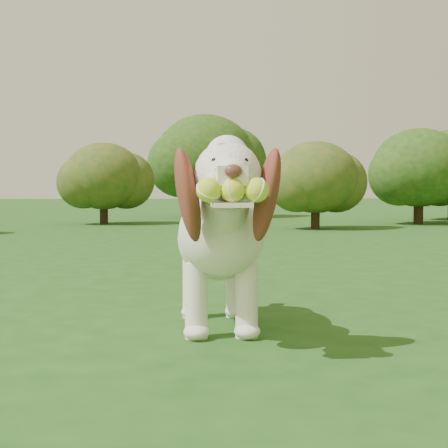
{
  "coord_description": "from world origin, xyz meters",
  "views": [
    {
      "loc": [
        -0.46,
        -3.63,
        0.67
      ],
      "look_at": [
        -0.22,
        -0.75,
        0.52
      ],
      "focal_mm": 55.0,
      "sensor_mm": 36.0,
      "label": 1
    }
  ],
  "objects": [
    {
      "name": "shrub_i",
      "position": [
        0.39,
        12.11,
        1.38
      ],
      "size": [
        2.27,
        2.27,
        2.35
      ],
      "color": "#382314",
      "rests_on": "ground"
    },
    {
      "name": "shrub_c",
      "position": [
        1.94,
        7.42,
        0.84
      ],
      "size": [
        1.38,
        1.38,
        1.43
      ],
      "color": "#382314",
      "rests_on": "ground"
    },
    {
      "name": "ground",
      "position": [
        0.0,
        0.0,
        0.0
      ],
      "size": [
        80.0,
        80.0,
        0.0
      ],
      "primitive_type": "plane",
      "color": "#1D4A15",
      "rests_on": "ground"
    },
    {
      "name": "shrub_d",
      "position": [
        4.18,
        8.77,
        1.04
      ],
      "size": [
        1.71,
        1.71,
        1.78
      ],
      "color": "#382314",
      "rests_on": "ground"
    },
    {
      "name": "dog",
      "position": [
        -0.22,
        -0.48,
        0.47
      ],
      "size": [
        0.47,
        1.34,
        0.88
      ],
      "rotation": [
        0.0,
        0.0,
        -0.0
      ],
      "color": "white",
      "rests_on": "ground"
    },
    {
      "name": "shrub_b",
      "position": [
        -1.65,
        9.23,
        0.89
      ],
      "size": [
        1.46,
        1.46,
        1.51
      ],
      "color": "#382314",
      "rests_on": "ground"
    }
  ]
}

